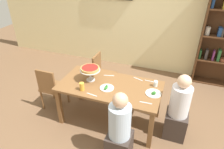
# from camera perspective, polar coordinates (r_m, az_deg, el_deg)

# --- Properties ---
(ground_plane) EXTENTS (12.00, 12.00, 0.00)m
(ground_plane) POSITION_cam_1_polar(r_m,az_deg,el_deg) (3.81, -0.53, -12.32)
(ground_plane) COLOR brown
(rear_partition) EXTENTS (8.00, 0.12, 2.80)m
(rear_partition) POSITION_cam_1_polar(r_m,az_deg,el_deg) (5.05, 8.59, 16.64)
(rear_partition) COLOR beige
(rear_partition) RESTS_ON ground_plane
(dining_table) EXTENTS (1.68, 0.86, 0.74)m
(dining_table) POSITION_cam_1_polar(r_m,az_deg,el_deg) (3.40, -0.58, -4.30)
(dining_table) COLOR brown
(dining_table) RESTS_ON ground_plane
(diner_head_east) EXTENTS (0.34, 0.34, 1.15)m
(diner_head_east) POSITION_cam_1_polar(r_m,az_deg,el_deg) (3.37, 17.94, -9.87)
(diner_head_east) COLOR #382D28
(diner_head_east) RESTS_ON ground_plane
(diner_near_right) EXTENTS (0.34, 0.34, 1.15)m
(diner_near_right) POSITION_cam_1_polar(r_m,az_deg,el_deg) (2.90, 2.11, -15.97)
(diner_near_right) COLOR #382D28
(diner_near_right) RESTS_ON ground_plane
(chair_head_west) EXTENTS (0.40, 0.40, 0.87)m
(chair_head_west) POSITION_cam_1_polar(r_m,az_deg,el_deg) (3.94, -16.68, -3.25)
(chair_head_west) COLOR brown
(chair_head_west) RESTS_ON ground_plane
(chair_far_left) EXTENTS (0.40, 0.40, 0.87)m
(chair_far_left) POSITION_cam_1_polar(r_m,az_deg,el_deg) (4.22, -2.84, 0.57)
(chair_far_left) COLOR brown
(chair_far_left) RESTS_ON ground_plane
(deep_dish_pizza_stand) EXTENTS (0.34, 0.34, 0.25)m
(deep_dish_pizza_stand) POSITION_cam_1_polar(r_m,az_deg,el_deg) (3.40, -6.15, 1.39)
(deep_dish_pizza_stand) COLOR silver
(deep_dish_pizza_stand) RESTS_ON dining_table
(salad_plate_near_diner) EXTENTS (0.24, 0.24, 0.07)m
(salad_plate_near_diner) POSITION_cam_1_polar(r_m,az_deg,el_deg) (3.20, 11.51, -5.18)
(salad_plate_near_diner) COLOR white
(salad_plate_near_diner) RESTS_ON dining_table
(salad_plate_far_diner) EXTENTS (0.23, 0.23, 0.06)m
(salad_plate_far_diner) POSITION_cam_1_polar(r_m,az_deg,el_deg) (3.26, -1.50, -3.72)
(salad_plate_far_diner) COLOR white
(salad_plate_far_diner) RESTS_ON dining_table
(beer_glass_amber_tall) EXTENTS (0.08, 0.08, 0.13)m
(beer_glass_amber_tall) POSITION_cam_1_polar(r_m,az_deg,el_deg) (3.24, -8.40, -3.35)
(beer_glass_amber_tall) COLOR gold
(beer_glass_amber_tall) RESTS_ON dining_table
(beer_glass_amber_short) EXTENTS (0.07, 0.07, 0.14)m
(beer_glass_amber_short) POSITION_cam_1_polar(r_m,az_deg,el_deg) (2.96, 2.69, -6.65)
(beer_glass_amber_short) COLOR gold
(beer_glass_amber_short) RESTS_ON dining_table
(water_glass_clear_near) EXTENTS (0.06, 0.06, 0.10)m
(water_glass_clear_near) POSITION_cam_1_polar(r_m,az_deg,el_deg) (3.38, 12.12, -2.53)
(water_glass_clear_near) COLOR white
(water_glass_clear_near) RESTS_ON dining_table
(cutlery_fork_near) EXTENTS (0.18, 0.03, 0.00)m
(cutlery_fork_near) POSITION_cam_1_polar(r_m,az_deg,el_deg) (3.51, 10.60, -1.86)
(cutlery_fork_near) COLOR silver
(cutlery_fork_near) RESTS_ON dining_table
(cutlery_knife_near) EXTENTS (0.18, 0.04, 0.00)m
(cutlery_knife_near) POSITION_cam_1_polar(r_m,az_deg,el_deg) (3.15, -5.67, -5.61)
(cutlery_knife_near) COLOR silver
(cutlery_knife_near) RESTS_ON dining_table
(cutlery_fork_far) EXTENTS (0.18, 0.02, 0.00)m
(cutlery_fork_far) POSITION_cam_1_polar(r_m,az_deg,el_deg) (3.02, 9.43, -7.81)
(cutlery_fork_far) COLOR silver
(cutlery_fork_far) RESTS_ON dining_table
(cutlery_knife_far) EXTENTS (0.18, 0.06, 0.00)m
(cutlery_knife_far) POSITION_cam_1_polar(r_m,az_deg,el_deg) (3.61, -0.84, -0.26)
(cutlery_knife_far) COLOR silver
(cutlery_knife_far) RESTS_ON dining_table
(cutlery_spare_fork) EXTENTS (0.17, 0.08, 0.00)m
(cutlery_spare_fork) POSITION_cam_1_polar(r_m,az_deg,el_deg) (3.54, 7.29, -1.25)
(cutlery_spare_fork) COLOR silver
(cutlery_spare_fork) RESTS_ON dining_table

